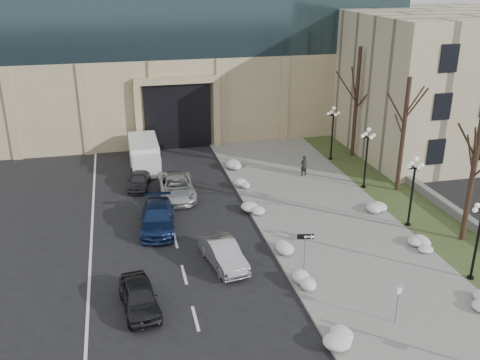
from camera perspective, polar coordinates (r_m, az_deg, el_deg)
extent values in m
cube|color=gray|center=(35.28, 9.47, -4.54)|extent=(9.00, 40.00, 0.12)
cube|color=gray|center=(33.91, 2.39, -5.36)|extent=(0.30, 40.00, 0.14)
cube|color=#334422|center=(38.12, 18.56, -3.38)|extent=(4.00, 40.00, 0.10)
cube|color=slate|center=(40.56, 19.60, -1.52)|extent=(0.50, 30.00, 0.70)
cube|color=tan|center=(58.63, -5.95, 10.33)|extent=(40.00, 20.00, 8.00)
cube|color=black|center=(49.91, -6.80, 7.09)|extent=(6.00, 2.50, 6.00)
cube|color=tan|center=(47.82, -6.77, 10.51)|extent=(7.50, 0.60, 0.60)
cube|color=tan|center=(48.31, -10.74, 6.37)|extent=(0.60, 0.60, 6.00)
cube|color=tan|center=(49.07, -2.51, 6.97)|extent=(0.60, 0.60, 6.00)
cube|color=#C3B492|center=(54.04, 22.76, 9.96)|extent=(22.00, 18.00, 12.00)
cube|color=black|center=(43.23, 20.13, 2.88)|extent=(1.40, 0.25, 2.00)
cube|color=black|center=(42.31, 20.74, 7.36)|extent=(1.40, 0.25, 2.00)
cube|color=black|center=(41.66, 21.39, 12.01)|extent=(1.40, 0.25, 2.00)
imported|color=black|center=(26.87, -10.71, -12.16)|extent=(2.10, 4.22, 1.38)
imported|color=#A2A4AA|center=(29.98, -1.80, -7.83)|extent=(2.27, 4.54, 1.43)
imported|color=navy|center=(34.31, -8.79, -4.00)|extent=(2.60, 5.34, 1.50)
imported|color=beige|center=(38.84, -6.81, -0.74)|extent=(2.62, 5.47, 1.50)
imported|color=#2F2F34|center=(40.86, -10.71, -0.02)|extent=(2.05, 3.81, 1.23)
imported|color=black|center=(42.44, 6.82, 1.53)|extent=(0.68, 0.52, 1.65)
cube|color=silver|center=(45.77, -10.23, 2.99)|extent=(2.32, 5.26, 2.10)
cube|color=silver|center=(42.82, -9.94, 1.54)|extent=(2.21, 1.69, 1.68)
cylinder|color=black|center=(43.19, -11.30, 0.79)|extent=(0.26, 0.74, 0.74)
cylinder|color=black|center=(43.28, -8.52, 1.03)|extent=(0.26, 0.74, 0.74)
cylinder|color=black|center=(47.45, -11.57, 2.69)|extent=(0.26, 0.74, 0.74)
cylinder|color=black|center=(47.53, -9.04, 2.91)|extent=(0.26, 0.74, 0.74)
cylinder|color=slate|center=(28.96, 6.90, -7.99)|extent=(0.06, 0.06, 2.44)
cube|color=black|center=(28.42, 7.00, -6.02)|extent=(0.88, 0.20, 0.30)
cube|color=white|center=(28.43, 7.29, -6.03)|extent=(0.42, 0.09, 0.11)
cone|color=white|center=(28.46, 7.76, -6.02)|extent=(0.25, 0.28, 0.24)
cylinder|color=slate|center=(26.24, 16.41, -12.78)|extent=(0.06, 0.06, 2.05)
cube|color=white|center=(25.79, 16.60, -11.23)|extent=(0.44, 0.17, 0.45)
cube|color=black|center=(25.78, 16.64, -11.26)|extent=(0.38, 0.13, 0.39)
cube|color=white|center=(25.78, 16.65, -11.26)|extent=(0.32, 0.11, 0.34)
ellipsoid|color=white|center=(24.79, 10.16, -16.52)|extent=(1.10, 1.60, 0.36)
ellipsoid|color=white|center=(28.40, 6.29, -10.79)|extent=(1.10, 1.60, 0.36)
ellipsoid|color=white|center=(31.56, 4.49, -7.13)|extent=(1.10, 1.60, 0.36)
ellipsoid|color=white|center=(36.09, 1.69, -3.18)|extent=(1.10, 1.60, 0.36)
ellipsoid|color=white|center=(40.11, 0.06, -0.53)|extent=(1.10, 1.60, 0.36)
ellipsoid|color=white|center=(43.83, -0.94, 1.45)|extent=(1.10, 1.60, 0.36)
ellipsoid|color=white|center=(33.47, 19.23, -6.61)|extent=(1.10, 1.60, 0.36)
ellipsoid|color=white|center=(37.73, 14.14, -2.72)|extent=(1.10, 1.60, 0.36)
cylinder|color=black|center=(31.44, 23.35, -9.59)|extent=(0.36, 0.36, 0.20)
cylinder|color=black|center=(30.56, 23.88, -6.52)|extent=(0.14, 0.14, 4.00)
sphere|color=white|center=(29.40, 23.80, -2.95)|extent=(0.28, 0.28, 0.28)
sphere|color=white|center=(29.99, 24.00, -2.51)|extent=(0.28, 0.28, 0.28)
cylinder|color=black|center=(36.12, 17.46, -4.59)|extent=(0.36, 0.36, 0.20)
cylinder|color=black|center=(35.35, 17.80, -1.82)|extent=(0.14, 0.14, 4.00)
cylinder|color=black|center=(34.63, 18.18, 1.21)|extent=(0.10, 0.90, 0.10)
cylinder|color=black|center=(34.63, 18.18, 1.21)|extent=(0.90, 0.10, 0.10)
sphere|color=white|center=(34.43, 18.29, 2.15)|extent=(0.32, 0.32, 0.32)
sphere|color=white|center=(34.81, 18.84, 1.50)|extent=(0.28, 0.28, 0.28)
sphere|color=white|center=(34.35, 17.56, 1.39)|extent=(0.28, 0.28, 0.28)
sphere|color=white|center=(34.94, 17.84, 1.70)|extent=(0.28, 0.28, 0.28)
sphere|color=white|center=(34.22, 18.58, 1.19)|extent=(0.28, 0.28, 0.28)
cylinder|color=black|center=(41.28, 13.04, -0.75)|extent=(0.36, 0.36, 0.20)
cylinder|color=black|center=(40.61, 13.26, 1.72)|extent=(0.14, 0.14, 4.00)
cylinder|color=black|center=(39.99, 13.51, 4.42)|extent=(0.10, 0.90, 0.10)
cylinder|color=black|center=(39.99, 13.51, 4.42)|extent=(0.90, 0.10, 0.10)
sphere|color=white|center=(39.82, 13.58, 5.24)|extent=(0.32, 0.32, 0.32)
sphere|color=white|center=(40.15, 14.10, 4.65)|extent=(0.28, 0.28, 0.28)
sphere|color=white|center=(39.75, 12.94, 4.59)|extent=(0.28, 0.28, 0.28)
sphere|color=white|center=(40.33, 13.25, 4.81)|extent=(0.28, 0.28, 0.28)
sphere|color=white|center=(39.57, 13.81, 4.43)|extent=(0.28, 0.28, 0.28)
cylinder|color=black|center=(46.79, 9.64, 2.21)|extent=(0.36, 0.36, 0.20)
cylinder|color=black|center=(46.20, 9.78, 4.43)|extent=(0.14, 0.14, 4.00)
cylinder|color=black|center=(45.65, 9.94, 6.83)|extent=(0.10, 0.90, 0.10)
cylinder|color=black|center=(45.65, 9.94, 6.83)|extent=(0.90, 0.10, 0.10)
sphere|color=white|center=(45.50, 9.99, 7.56)|extent=(0.32, 0.32, 0.32)
sphere|color=white|center=(45.79, 10.48, 7.03)|extent=(0.28, 0.28, 0.28)
sphere|color=white|center=(45.44, 9.43, 6.99)|extent=(0.28, 0.28, 0.28)
sphere|color=white|center=(46.01, 9.74, 7.15)|extent=(0.28, 0.28, 0.28)
sphere|color=white|center=(45.21, 10.17, 6.86)|extent=(0.28, 0.28, 0.28)
cylinder|color=black|center=(33.74, 23.61, 0.82)|extent=(0.32, 0.32, 9.00)
cylinder|color=black|center=(40.11, 16.99, 4.49)|extent=(0.32, 0.32, 8.50)
cylinder|color=black|center=(46.80, 12.27, 7.97)|extent=(0.32, 0.32, 9.50)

